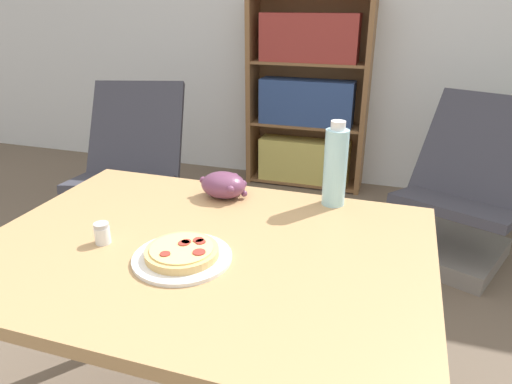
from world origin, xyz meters
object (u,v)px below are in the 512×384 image
Objects in this scene: pizza_on_plate at (182,254)px; drink_bottle at (335,166)px; bookshelf at (307,100)px; lounge_chair_near at (133,185)px; grape_bunch at (224,185)px; lounge_chair_far at (459,210)px; salt_shaker at (102,233)px.

pizza_on_plate is 0.93× the size of drink_bottle.
lounge_chair_near is at bearing -128.79° from bookshelf.
lounge_chair_far reaches higher than grape_bunch.
bookshelf is (-0.51, 2.04, -0.22)m from drink_bottle.
lounge_chair_near is at bearing 135.30° from grape_bunch.
bookshelf is at bearing 164.19° from lounge_chair_far.
lounge_chair_near is at bearing 145.06° from drink_bottle.
lounge_chair_near is at bearing 127.16° from pizza_on_plate.
lounge_chair_far is (1.92, 0.24, 0.00)m from lounge_chair_near.
bookshelf is (0.87, 1.08, 0.39)m from lounge_chair_near.
lounge_chair_far is at bearing 65.55° from drink_bottle.
drink_bottle reaches higher than salt_shaker.
drink_bottle reaches higher than grape_bunch.
lounge_chair_far reaches higher than pizza_on_plate.
drink_bottle reaches higher than lounge_chair_far.
grape_bunch is 0.17× the size of lounge_chair_far.
pizza_on_plate is 0.56m from drink_bottle.
pizza_on_plate is at bearing -94.29° from lounge_chair_far.
bookshelf is at bearing 35.33° from lounge_chair_near.
salt_shaker is at bearing -116.62° from grape_bunch.
grape_bunch is 0.11× the size of bookshelf.
drink_bottle is 1.78m from lounge_chair_near.
salt_shaker is 0.04× the size of bookshelf.
grape_bunch is at bearing -60.58° from lounge_chair_near.
grape_bunch is 1.53m from lounge_chair_near.
bookshelf is at bearing 94.68° from pizza_on_plate.
bookshelf is at bearing 103.98° from drink_bottle.
salt_shaker is 2.03m from lounge_chair_far.
pizza_on_plate is at bearing -85.32° from bookshelf.
lounge_chair_near is (-1.38, 0.96, -0.60)m from drink_bottle.
drink_bottle is 0.30× the size of lounge_chair_near.
lounge_chair_far is at bearing 56.43° from salt_shaker.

